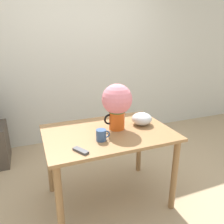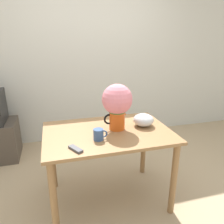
{
  "view_description": "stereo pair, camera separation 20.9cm",
  "coord_description": "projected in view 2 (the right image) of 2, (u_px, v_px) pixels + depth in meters",
  "views": [
    {
      "loc": [
        -0.79,
        -1.81,
        1.64
      ],
      "look_at": [
        -0.06,
        0.03,
        0.97
      ],
      "focal_mm": 35.0,
      "sensor_mm": 36.0,
      "label": 1
    },
    {
      "loc": [
        -0.59,
        -1.88,
        1.64
      ],
      "look_at": [
        -0.06,
        0.03,
        0.97
      ],
      "focal_mm": 35.0,
      "sensor_mm": 36.0,
      "label": 2
    }
  ],
  "objects": [
    {
      "name": "ground_plane",
      "position": [
        118.0,
        196.0,
        2.39
      ],
      "size": [
        12.0,
        12.0,
        0.0
      ],
      "primitive_type": "plane",
      "color": "tan"
    },
    {
      "name": "remote_control",
      "position": [
        76.0,
        149.0,
        1.75
      ],
      "size": [
        0.11,
        0.15,
        0.02
      ],
      "color": "#4C4C51",
      "rests_on": "table"
    },
    {
      "name": "white_bowl",
      "position": [
        143.0,
        120.0,
        2.22
      ],
      "size": [
        0.21,
        0.21,
        0.13
      ],
      "color": "silver",
      "rests_on": "table"
    },
    {
      "name": "coffee_mug",
      "position": [
        99.0,
        134.0,
        1.92
      ],
      "size": [
        0.13,
        0.09,
        0.1
      ],
      "color": "#385689",
      "rests_on": "table"
    },
    {
      "name": "table",
      "position": [
        108.0,
        142.0,
        2.15
      ],
      "size": [
        1.22,
        0.83,
        0.79
      ],
      "color": "olive",
      "rests_on": "ground_plane"
    },
    {
      "name": "flower_vase",
      "position": [
        117.0,
        103.0,
        2.07
      ],
      "size": [
        0.29,
        0.29,
        0.45
      ],
      "color": "#E05619",
      "rests_on": "table"
    },
    {
      "name": "wall_back",
      "position": [
        88.0,
        61.0,
        3.48
      ],
      "size": [
        8.0,
        0.05,
        2.6
      ],
      "color": "silver",
      "rests_on": "ground_plane"
    }
  ]
}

